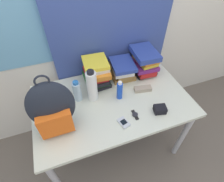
{
  "coord_description": "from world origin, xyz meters",
  "views": [
    {
      "loc": [
        -0.33,
        -0.52,
        1.82
      ],
      "look_at": [
        0.0,
        0.4,
        0.82
      ],
      "focal_mm": 28.0,
      "sensor_mm": 36.0,
      "label": 1
    }
  ],
  "objects_px": {
    "book_stack_right": "(144,61)",
    "camera_pouch": "(160,109)",
    "backpack": "(52,108)",
    "cell_phone": "(123,123)",
    "book_stack_center": "(122,69)",
    "book_stack_left": "(96,72)",
    "sunscreen_bottle": "(120,90)",
    "sports_bottle": "(92,86)",
    "sunglasses_case": "(143,89)",
    "wristwatch": "(135,115)",
    "water_bottle": "(77,91)"
  },
  "relations": [
    {
      "from": "book_stack_right",
      "to": "wristwatch",
      "type": "height_order",
      "value": "book_stack_right"
    },
    {
      "from": "backpack",
      "to": "cell_phone",
      "type": "height_order",
      "value": "backpack"
    },
    {
      "from": "sports_bottle",
      "to": "sunscreen_bottle",
      "type": "height_order",
      "value": "sports_bottle"
    },
    {
      "from": "cell_phone",
      "to": "book_stack_left",
      "type": "bearing_deg",
      "value": 96.38
    },
    {
      "from": "water_bottle",
      "to": "cell_phone",
      "type": "distance_m",
      "value": 0.45
    },
    {
      "from": "book_stack_left",
      "to": "wristwatch",
      "type": "height_order",
      "value": "book_stack_left"
    },
    {
      "from": "book_stack_center",
      "to": "backpack",
      "type": "bearing_deg",
      "value": -151.54
    },
    {
      "from": "book_stack_center",
      "to": "sunscreen_bottle",
      "type": "xyz_separation_m",
      "value": [
        -0.12,
        -0.25,
        -0.0
      ]
    },
    {
      "from": "sports_bottle",
      "to": "cell_phone",
      "type": "bearing_deg",
      "value": -65.82
    },
    {
      "from": "sunscreen_bottle",
      "to": "book_stack_right",
      "type": "bearing_deg",
      "value": 35.46
    },
    {
      "from": "book_stack_center",
      "to": "book_stack_right",
      "type": "bearing_deg",
      "value": 0.02
    },
    {
      "from": "sunglasses_case",
      "to": "camera_pouch",
      "type": "relative_size",
      "value": 1.5
    },
    {
      "from": "cell_phone",
      "to": "camera_pouch",
      "type": "distance_m",
      "value": 0.31
    },
    {
      "from": "water_bottle",
      "to": "backpack",
      "type": "bearing_deg",
      "value": -133.74
    },
    {
      "from": "camera_pouch",
      "to": "sunscreen_bottle",
      "type": "bearing_deg",
      "value": 134.33
    },
    {
      "from": "book_stack_center",
      "to": "cell_phone",
      "type": "height_order",
      "value": "book_stack_center"
    },
    {
      "from": "backpack",
      "to": "cell_phone",
      "type": "bearing_deg",
      "value": -18.27
    },
    {
      "from": "backpack",
      "to": "book_stack_left",
      "type": "distance_m",
      "value": 0.54
    },
    {
      "from": "book_stack_center",
      "to": "book_stack_right",
      "type": "xyz_separation_m",
      "value": [
        0.23,
        0.0,
        0.04
      ]
    },
    {
      "from": "book_stack_center",
      "to": "sunscreen_bottle",
      "type": "relative_size",
      "value": 1.59
    },
    {
      "from": "wristwatch",
      "to": "camera_pouch",
      "type": "bearing_deg",
      "value": -9.76
    },
    {
      "from": "book_stack_right",
      "to": "water_bottle",
      "type": "xyz_separation_m",
      "value": [
        -0.67,
        -0.14,
        -0.03
      ]
    },
    {
      "from": "book_stack_left",
      "to": "book_stack_right",
      "type": "relative_size",
      "value": 1.01
    },
    {
      "from": "book_stack_left",
      "to": "camera_pouch",
      "type": "height_order",
      "value": "book_stack_left"
    },
    {
      "from": "cell_phone",
      "to": "wristwatch",
      "type": "distance_m",
      "value": 0.12
    },
    {
      "from": "backpack",
      "to": "cell_phone",
      "type": "xyz_separation_m",
      "value": [
        0.46,
        -0.15,
        -0.19
      ]
    },
    {
      "from": "water_bottle",
      "to": "cell_phone",
      "type": "relative_size",
      "value": 1.83
    },
    {
      "from": "book_stack_center",
      "to": "cell_phone",
      "type": "bearing_deg",
      "value": -110.56
    },
    {
      "from": "book_stack_center",
      "to": "wristwatch",
      "type": "bearing_deg",
      "value": -99.17
    },
    {
      "from": "book_stack_left",
      "to": "camera_pouch",
      "type": "relative_size",
      "value": 2.78
    },
    {
      "from": "book_stack_center",
      "to": "sports_bottle",
      "type": "distance_m",
      "value": 0.38
    },
    {
      "from": "wristwatch",
      "to": "book_stack_left",
      "type": "bearing_deg",
      "value": 110.09
    },
    {
      "from": "book_stack_right",
      "to": "wristwatch",
      "type": "distance_m",
      "value": 0.56
    },
    {
      "from": "book_stack_left",
      "to": "book_stack_right",
      "type": "height_order",
      "value": "book_stack_right"
    },
    {
      "from": "book_stack_right",
      "to": "camera_pouch",
      "type": "distance_m",
      "value": 0.51
    },
    {
      "from": "book_stack_left",
      "to": "book_stack_center",
      "type": "bearing_deg",
      "value": -0.65
    },
    {
      "from": "book_stack_right",
      "to": "sunglasses_case",
      "type": "xyz_separation_m",
      "value": [
        -0.12,
        -0.24,
        -0.1
      ]
    },
    {
      "from": "sunscreen_bottle",
      "to": "sports_bottle",
      "type": "bearing_deg",
      "value": 162.64
    },
    {
      "from": "water_bottle",
      "to": "sports_bottle",
      "type": "relative_size",
      "value": 0.66
    },
    {
      "from": "book_stack_right",
      "to": "backpack",
      "type": "bearing_deg",
      "value": -158.14
    },
    {
      "from": "sunscreen_bottle",
      "to": "book_stack_left",
      "type": "bearing_deg",
      "value": 116.35
    },
    {
      "from": "book_stack_right",
      "to": "water_bottle",
      "type": "relative_size",
      "value": 1.47
    },
    {
      "from": "book_stack_center",
      "to": "book_stack_right",
      "type": "height_order",
      "value": "book_stack_right"
    },
    {
      "from": "sunscreen_bottle",
      "to": "wristwatch",
      "type": "xyz_separation_m",
      "value": [
        0.05,
        -0.21,
        -0.08
      ]
    },
    {
      "from": "backpack",
      "to": "book_stack_center",
      "type": "xyz_separation_m",
      "value": [
        0.64,
        0.35,
        -0.12
      ]
    },
    {
      "from": "backpack",
      "to": "book_stack_center",
      "type": "distance_m",
      "value": 0.74
    },
    {
      "from": "backpack",
      "to": "water_bottle",
      "type": "height_order",
      "value": "backpack"
    },
    {
      "from": "sports_bottle",
      "to": "camera_pouch",
      "type": "bearing_deg",
      "value": -34.7
    },
    {
      "from": "book_stack_center",
      "to": "cell_phone",
      "type": "distance_m",
      "value": 0.54
    },
    {
      "from": "book_stack_center",
      "to": "camera_pouch",
      "type": "bearing_deg",
      "value": -76.19
    }
  ]
}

